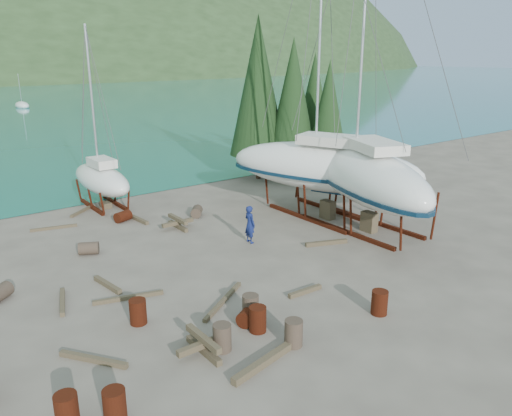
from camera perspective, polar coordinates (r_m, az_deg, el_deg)
ground at (r=20.31m, az=-0.24°, el=-8.57°), size 600.00×600.00×0.00m
far_house_right at (r=208.76m, az=-26.82°, el=13.73°), size 6.60×5.60×5.60m
cypress_near_right at (r=35.65m, az=4.23°, el=12.22°), size 3.60×3.60×10.00m
cypress_mid_right at (r=35.32m, az=8.24°, el=10.62°), size 3.06×3.06×8.50m
cypress_back_left at (r=36.18m, az=0.27°, el=13.71°), size 4.14×4.14×11.50m
cypress_far_right at (r=38.46m, az=6.63°, el=11.64°), size 3.24×3.24×9.00m
moored_boat_mid at (r=97.28m, az=-25.17°, el=10.56°), size 2.00×5.00×6.05m
large_sailboat_near at (r=26.18m, az=12.21°, el=3.80°), size 7.50×12.05×18.31m
large_sailboat_far at (r=27.92m, az=7.61°, el=4.75°), size 7.27×11.62×17.75m
small_sailboat_shore at (r=31.17m, az=-17.25°, el=3.21°), size 2.19×6.57×10.45m
worker at (r=24.19m, az=-0.71°, el=-1.87°), size 0.46×0.69×1.87m
drum_0 at (r=14.02m, az=-20.82°, el=-20.78°), size 0.58×0.58×0.88m
drum_4 at (r=28.40m, az=-14.96°, el=-0.93°), size 1.02×0.84×0.58m
drum_5 at (r=17.61m, az=-0.63°, el=-11.23°), size 0.58×0.58×0.88m
drum_7 at (r=18.42m, az=13.93°, el=-10.44°), size 0.58×0.58×0.88m
drum_9 at (r=24.25m, az=-18.57°, el=-4.38°), size 1.05×0.92×0.58m
drum_10 at (r=16.88m, az=0.19°, el=-12.58°), size 0.58×0.58×0.88m
drum_11 at (r=28.49m, az=-6.79°, el=-0.40°), size 1.00×1.05×0.58m
drum_12 at (r=17.40m, az=-0.85°, el=-12.18°), size 1.05×0.94×0.58m
drum_13 at (r=13.82m, az=-15.85°, el=-20.87°), size 0.58×0.58×0.88m
drum_14 at (r=17.77m, az=-13.34°, el=-11.46°), size 0.58×0.58×0.88m
drum_15 at (r=21.19m, az=-27.23°, el=-8.61°), size 1.05×1.01×0.58m
drum_16 at (r=15.95m, az=-3.89°, el=-14.55°), size 0.58×0.58×0.88m
drum_17 at (r=16.18m, az=4.31°, el=-14.06°), size 0.58×0.58×0.88m
timber_0 at (r=28.39m, az=-22.10°, el=-2.11°), size 2.30×0.69×0.14m
timber_1 at (r=24.41m, az=8.05°, el=-3.97°), size 2.06×0.96×0.19m
timber_3 at (r=18.82m, az=-3.77°, el=-10.56°), size 2.74×1.80×0.15m
timber_6 at (r=28.23m, az=-13.18°, el=-1.32°), size 0.34×1.64×0.19m
timber_7 at (r=19.55m, az=5.62°, el=-9.45°), size 1.56×0.24×0.17m
timber_8 at (r=20.80m, az=-16.60°, el=-8.41°), size 0.45×1.87×0.19m
timber_9 at (r=30.84m, az=-19.24°, el=-0.31°), size 1.84×1.52×0.15m
timber_11 at (r=19.62m, az=-14.36°, el=-9.88°), size 2.55×0.89×0.15m
timber_12 at (r=16.32m, az=-18.10°, el=-16.13°), size 1.47×1.97×0.17m
timber_16 at (r=15.41m, az=0.90°, el=-17.22°), size 2.57×0.71×0.23m
timber_17 at (r=20.04m, az=-21.25°, el=-9.95°), size 0.77×2.06×0.16m
timber_pile_fore at (r=15.94m, az=-6.03°, el=-15.24°), size 1.80×1.80×0.60m
timber_pile_aft at (r=26.71m, az=-8.92°, el=-1.67°), size 1.80×1.80×0.60m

